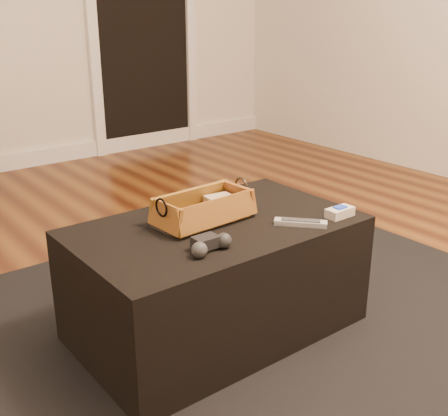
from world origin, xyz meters
TOP-DOWN VIEW (x-y plane):
  - floor at (0.00, 0.00)m, footprint 5.00×5.50m
  - doorway_opening at (1.30, 2.73)m, footprint 0.82×0.02m
  - door_jamb_left at (0.85, 2.72)m, footprint 0.08×0.05m
  - door_jamb_right at (1.75, 2.72)m, footprint 0.08×0.05m
  - area_rug at (0.01, 0.02)m, footprint 2.60×2.00m
  - ottoman at (0.01, 0.07)m, footprint 1.00×0.60m
  - tv_remote at (-0.02, 0.10)m, footprint 0.19×0.07m
  - cloth_bundle at (0.09, 0.15)m, footprint 0.11×0.08m
  - wicker_basket at (-0.01, 0.11)m, footprint 0.37×0.21m
  - game_controller at (-0.14, -0.11)m, footprint 0.16×0.09m
  - silver_remote at (0.24, -0.13)m, footprint 0.15×0.16m
  - cream_gadget at (0.41, -0.15)m, footprint 0.11×0.05m

SIDE VIEW (x-z plane):
  - floor at x=0.00m, z-range -0.01..0.00m
  - area_rug at x=0.01m, z-range 0.00..0.01m
  - ottoman at x=0.01m, z-range 0.01..0.43m
  - silver_remote at x=0.24m, z-range 0.43..0.45m
  - cream_gadget at x=0.41m, z-range 0.43..0.47m
  - tv_remote at x=-0.02m, z-range 0.44..0.46m
  - game_controller at x=-0.14m, z-range 0.43..0.48m
  - cloth_bundle at x=0.09m, z-range 0.44..0.50m
  - wicker_basket at x=-0.01m, z-range 0.41..0.54m
  - doorway_opening at x=1.30m, z-range 0.02..2.02m
  - door_jamb_left at x=0.85m, z-range 0.00..2.04m
  - door_jamb_right at x=1.75m, z-range 0.00..2.04m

